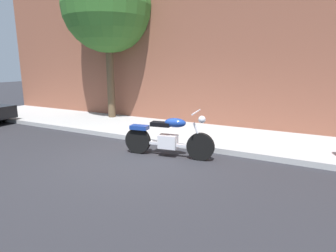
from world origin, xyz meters
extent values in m
plane|color=#28282D|center=(0.00, 0.00, 0.00)|extent=(60.00, 60.00, 0.00)
cube|color=#AEAEAE|center=(0.00, 2.70, 0.07)|extent=(18.99, 2.66, 0.14)
cylinder|color=black|center=(1.35, 0.72, 0.33)|extent=(0.66, 0.21, 0.65)
cylinder|color=black|center=(-0.23, 0.49, 0.33)|extent=(0.66, 0.21, 0.65)
cube|color=silver|center=(0.56, 0.60, 0.38)|extent=(0.48, 0.34, 0.32)
cube|color=silver|center=(0.56, 0.60, 0.31)|extent=(1.43, 0.28, 0.06)
ellipsoid|color=navy|center=(0.74, 0.63, 0.85)|extent=(0.55, 0.33, 0.22)
cube|color=black|center=(0.39, 0.58, 0.79)|extent=(0.51, 0.31, 0.10)
cube|color=navy|center=(-0.18, 0.50, 0.67)|extent=(0.47, 0.30, 0.10)
cylinder|color=silver|center=(1.30, 0.71, 0.61)|extent=(0.28, 0.09, 0.58)
cylinder|color=silver|center=(1.24, 0.70, 1.13)|extent=(0.14, 0.70, 0.04)
sphere|color=silver|center=(1.37, 0.72, 0.97)|extent=(0.17, 0.17, 0.17)
cylinder|color=silver|center=(0.29, 0.73, 0.28)|extent=(0.80, 0.20, 0.09)
cylinder|color=black|center=(-7.08, 1.27, 0.32)|extent=(0.65, 0.24, 0.64)
cylinder|color=brown|center=(-3.50, 3.56, 1.67)|extent=(0.29, 0.29, 3.34)
sphere|color=#38742D|center=(-3.50, 3.56, 4.25)|extent=(3.32, 3.32, 3.32)
camera|label=1|loc=(3.64, -5.24, 2.21)|focal=30.47mm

